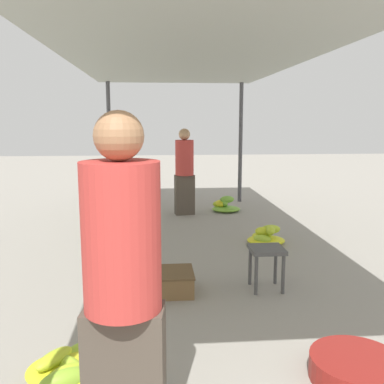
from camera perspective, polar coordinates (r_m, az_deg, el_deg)
canopy_post_back_left at (r=8.91m, az=-10.93°, el=6.33°), size 0.08×0.08×2.47m
canopy_post_back_right at (r=9.04m, az=6.48°, el=6.48°), size 0.08×0.08×2.47m
canopy_tarp at (r=5.30m, az=-0.23°, el=18.04°), size 3.10×7.65×0.04m
vendor_foreground at (r=2.12m, az=-9.19°, el=-12.69°), size 0.41×0.41×1.75m
stool at (r=4.44m, az=9.91°, el=-8.39°), size 0.34×0.34×0.44m
basin_black at (r=3.25m, az=21.09°, el=-21.15°), size 0.62×0.62×0.16m
banana_pile_left_0 at (r=6.98m, az=-9.81°, el=-4.18°), size 0.56×0.58×0.21m
banana_pile_left_1 at (r=7.91m, az=-9.17°, el=-2.20°), size 0.53×0.52×0.33m
banana_pile_left_2 at (r=3.21m, az=-16.39°, el=-21.63°), size 0.53×0.67×0.18m
banana_pile_left_3 at (r=8.52m, az=-8.90°, el=-1.62°), size 0.56×0.50×0.25m
banana_pile_right_0 at (r=8.14m, az=4.34°, el=-1.83°), size 0.53×0.54×0.31m
banana_pile_right_1 at (r=6.10m, az=9.81°, el=-5.88°), size 0.53×0.48×0.27m
crate_near at (r=4.38m, az=-2.84°, el=-11.85°), size 0.45×0.45×0.22m
shopper_walking_mid at (r=7.75m, az=-1.00°, el=2.90°), size 0.38×0.38×1.56m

